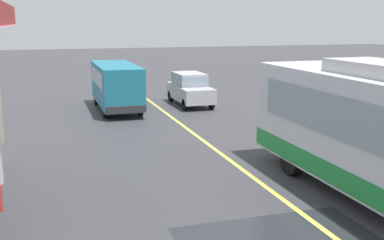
% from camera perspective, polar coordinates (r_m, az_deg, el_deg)
% --- Properties ---
extents(ground, '(120.00, 120.00, 0.00)m').
position_cam_1_polar(ground, '(25.25, -3.52, 1.11)').
color(ground, '#38383D').
extents(lane_divider_stripe, '(0.16, 50.00, 0.01)m').
position_cam_1_polar(lane_divider_stripe, '(20.54, -0.16, -1.36)').
color(lane_divider_stripe, '#D8CC4C').
rests_on(lane_divider_stripe, ground).
extents(minibus_opposing_lane, '(2.04, 6.13, 2.44)m').
position_cam_1_polar(minibus_opposing_lane, '(25.64, -9.13, 4.47)').
color(minibus_opposing_lane, teal).
rests_on(minibus_opposing_lane, ground).
extents(car_trailing_behind_bus, '(1.70, 4.20, 1.82)m').
position_cam_1_polar(car_trailing_behind_bus, '(26.89, -0.27, 3.98)').
color(car_trailing_behind_bus, '#B2B2B7').
rests_on(car_trailing_behind_bus, ground).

